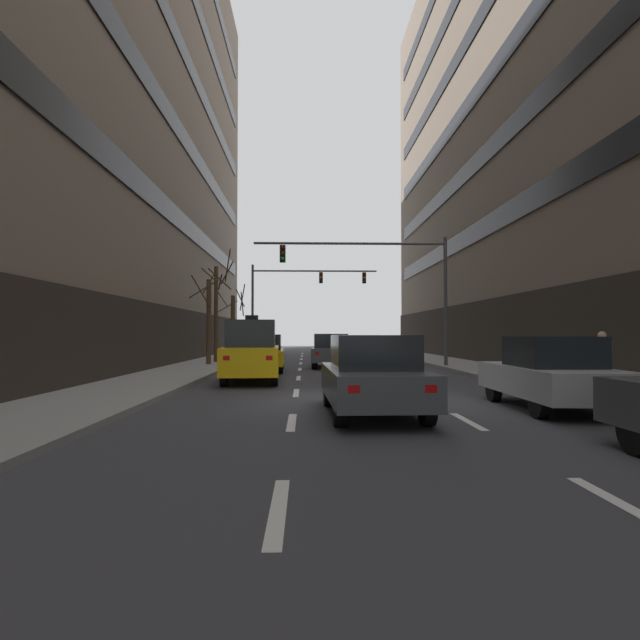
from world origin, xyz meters
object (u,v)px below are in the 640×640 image
Objects in this scene: car_driving_0 at (372,376)px; car_parked_1 at (550,373)px; traffic_signal_0 at (386,274)px; pedestrian_0 at (602,357)px; street_tree_1 at (216,309)px; street_tree_0 at (233,323)px; taxi_driving_3 at (263,353)px; street_tree_2 at (209,318)px; traffic_signal_1 at (295,290)px; taxi_driving_1 at (252,352)px; car_driving_2 at (331,351)px.

car_driving_0 is 1.02× the size of car_parked_1.
traffic_signal_0 reaches higher than pedestrian_0.
street_tree_0 is at bearing 89.98° from street_tree_1.
taxi_driving_3 is at bearing -160.13° from traffic_signal_0.
street_tree_1 is at bearing 129.78° from pedestrian_0.
street_tree_2 is at bearing -90.08° from street_tree_0.
traffic_signal_1 is 6.64m from street_tree_0.
taxi_driving_1 reaches higher than car_driving_0.
street_tree_0 is (-3.03, 12.34, 1.61)m from taxi_driving_3.
taxi_driving_3 is 1.02× the size of car_parked_1.
street_tree_1 is at bearing 105.71° from taxi_driving_1.
street_tree_1 is at bearing 118.46° from taxi_driving_3.
taxi_driving_1 is 1.04× the size of car_parked_1.
car_parked_1 is (7.37, -12.00, -0.01)m from taxi_driving_3.
taxi_driving_3 is at bearing -93.79° from traffic_signal_1.
traffic_signal_1 is at bearing 87.18° from taxi_driving_1.
taxi_driving_3 is (-3.19, -2.81, -0.01)m from car_driving_2.
street_tree_2 is at bearing 134.13° from pedestrian_0.
car_driving_0 is 0.47× the size of traffic_signal_0.
taxi_driving_3 is 6.74m from street_tree_1.
traffic_signal_0 is 15.44m from traffic_signal_1.
street_tree_2 is 2.96× the size of pedestrian_0.
street_tree_2 is (-0.01, -2.18, -0.53)m from street_tree_1.
taxi_driving_3 is at bearing -48.32° from street_tree_2.
street_tree_2 is 18.51m from pedestrian_0.
pedestrian_0 is (6.52, 2.93, 0.25)m from car_driving_0.
street_tree_0 is at bearing 89.92° from street_tree_2.
car_driving_0 is at bearing -99.86° from traffic_signal_0.
car_driving_2 is 2.83× the size of pedestrian_0.
pedestrian_0 reaches higher than car_parked_1.
traffic_signal_0 is at bearing 96.05° from car_parked_1.
car_driving_2 is at bearing 90.35° from car_driving_0.
car_driving_0 is 17.45m from street_tree_2.
street_tree_0 is (-4.14, -4.47, -2.65)m from traffic_signal_1.
street_tree_0 is at bearing 113.13° from car_parked_1.
car_parked_1 is (4.18, -14.81, -0.03)m from car_driving_2.
street_tree_0 is 6.77m from street_tree_1.
pedestrian_0 is at bearing 24.18° from car_driving_0.
street_tree_2 is (-3.07, 8.69, 1.44)m from taxi_driving_1.
car_driving_0 is 7.15m from pedestrian_0.
street_tree_1 is (-6.32, 18.35, 2.23)m from car_driving_0.
street_tree_1 is 3.85× the size of pedestrian_0.
taxi_driving_3 reaches higher than car_parked_1.
street_tree_1 is (-4.14, -11.21, -2.02)m from traffic_signal_1.
car_driving_0 is 0.99× the size of taxi_driving_1.
street_tree_1 reaches higher than pedestrian_0.
traffic_signal_1 is at bearing 47.15° from street_tree_0.
traffic_signal_1 reaches higher than street_tree_1.
traffic_signal_1 is (-6.25, 28.80, 4.27)m from car_parked_1.
taxi_driving_3 reaches higher than pedestrian_0.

